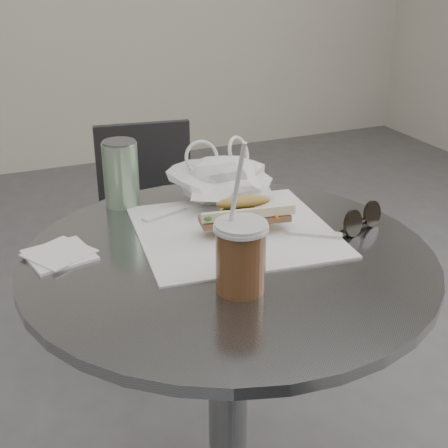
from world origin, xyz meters
name	(u,v)px	position (x,y,z in m)	size (l,w,h in m)	color
cafe_table	(228,375)	(0.00, 0.20, 0.47)	(0.76, 0.76, 0.74)	slate
chair_far	(154,257)	(0.09, 1.01, 0.33)	(0.39, 0.41, 0.74)	#313133
sandwich_paper	(234,231)	(0.05, 0.28, 0.74)	(0.37, 0.35, 0.00)	white
banh_mi	(244,215)	(0.06, 0.27, 0.78)	(0.23, 0.12, 0.07)	gold
iced_coffee	(241,255)	(-0.03, 0.07, 0.80)	(0.09, 0.09, 0.26)	brown
sunglasses	(361,221)	(0.28, 0.19, 0.76)	(0.12, 0.07, 0.05)	black
plastic_bag	(224,182)	(0.08, 0.42, 0.79)	(0.21, 0.16, 0.10)	white
napkin_stack	(59,255)	(-0.29, 0.31, 0.74)	(0.14, 0.14, 0.01)	white
drink_can	(121,174)	(-0.12, 0.51, 0.81)	(0.07, 0.07, 0.14)	#5A9B5C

